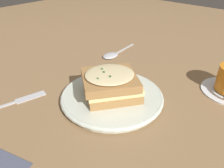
{
  "coord_description": "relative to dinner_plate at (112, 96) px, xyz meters",
  "views": [
    {
      "loc": [
        -0.32,
        0.32,
        0.32
      ],
      "look_at": [
        -0.02,
        -0.01,
        0.05
      ],
      "focal_mm": 35.0,
      "sensor_mm": 36.0,
      "label": 1
    }
  ],
  "objects": [
    {
      "name": "spoon",
      "position": [
        0.18,
        -0.2,
        -0.01
      ],
      "size": [
        0.05,
        0.18,
        0.01
      ],
      "rotation": [
        0.0,
        0.0,
        0.09
      ],
      "color": "silver",
      "rests_on": "ground_plane"
    },
    {
      "name": "dinner_plate",
      "position": [
        0.0,
        0.0,
        0.0
      ],
      "size": [
        0.25,
        0.25,
        0.02
      ],
      "color": "silver",
      "rests_on": "ground_plane"
    },
    {
      "name": "ground_plane",
      "position": [
        0.02,
        0.01,
        -0.01
      ],
      "size": [
        2.4,
        2.4,
        0.0
      ],
      "primitive_type": "plane",
      "color": "olive"
    },
    {
      "name": "fork",
      "position": [
        0.17,
        0.16,
        -0.01
      ],
      "size": [
        0.06,
        0.19,
        0.0
      ],
      "rotation": [
        0.0,
        0.0,
        2.9
      ],
      "color": "silver",
      "rests_on": "ground_plane"
    },
    {
      "name": "sandwich",
      "position": [
        -0.0,
        0.0,
        0.04
      ],
      "size": [
        0.17,
        0.17,
        0.07
      ],
      "rotation": [
        0.0,
        0.0,
        4.09
      ],
      "color": "#A37542",
      "rests_on": "dinner_plate"
    }
  ]
}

